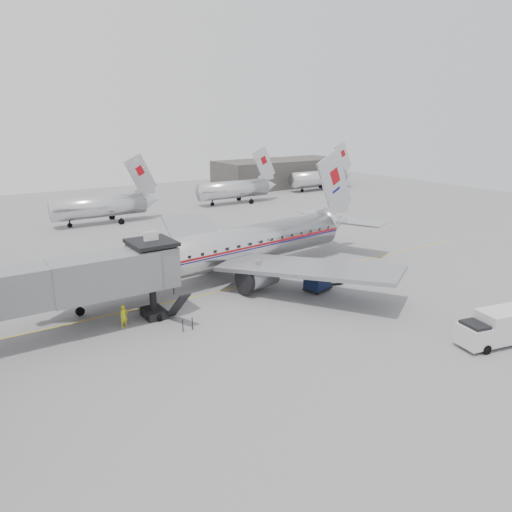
{
  "coord_description": "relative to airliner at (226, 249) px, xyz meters",
  "views": [
    {
      "loc": [
        -23.38,
        -32.68,
        16.1
      ],
      "look_at": [
        1.58,
        4.81,
        3.2
      ],
      "focal_mm": 35.0,
      "sensor_mm": 36.0,
      "label": 1
    }
  ],
  "objects": [
    {
      "name": "service_van",
      "position": [
        8.39,
        -23.89,
        -1.72
      ],
      "size": [
        5.78,
        3.2,
        2.57
      ],
      "rotation": [
        0.0,
        0.0,
        -0.21
      ],
      "color": "silver",
      "rests_on": "ground"
    },
    {
      "name": "ramp_worker",
      "position": [
        -12.76,
        -6.09,
        -2.14
      ],
      "size": [
        0.78,
        0.64,
        1.85
      ],
      "primitive_type": "imported",
      "rotation": [
        0.0,
        0.0,
        0.34
      ],
      "color": "gold",
      "rests_on": "ground"
    },
    {
      "name": "baggage_cart_navy",
      "position": [
        5.24,
        -8.09,
        -2.08
      ],
      "size": [
        2.72,
        2.32,
        1.85
      ],
      "rotation": [
        0.0,
        0.0,
        0.25
      ],
      "color": "#0D1736",
      "rests_on": "ground"
    },
    {
      "name": "ground",
      "position": [
        -0.76,
        -9.09,
        -3.07
      ],
      "size": [
        160.0,
        160.0,
        0.0
      ],
      "primitive_type": "plane",
      "color": "slate",
      "rests_on": "ground"
    },
    {
      "name": "baggage_cart_white",
      "position": [
        7.57,
        -7.09,
        -2.09
      ],
      "size": [
        2.78,
        2.43,
        1.83
      ],
      "rotation": [
        0.0,
        0.0,
        -0.33
      ],
      "color": "white",
      "rests_on": "ground"
    },
    {
      "name": "distant_aircraft_near",
      "position": [
        -2.56,
        32.91,
        -0.34
      ],
      "size": [
        16.39,
        3.2,
        10.26
      ],
      "color": "silver",
      "rests_on": "ground"
    },
    {
      "name": "airliner",
      "position": [
        0.0,
        0.0,
        0.0
      ],
      "size": [
        38.51,
        35.5,
        12.2
      ],
      "rotation": [
        0.0,
        0.0,
        0.12
      ],
      "color": "silver",
      "rests_on": "ground"
    },
    {
      "name": "distant_aircraft_far",
      "position": [
        47.44,
        40.91,
        -0.34
      ],
      "size": [
        16.39,
        3.2,
        10.26
      ],
      "color": "silver",
      "rests_on": "ground"
    },
    {
      "name": "jet_bridge",
      "position": [
        -17.43,
        -5.43,
        1.11
      ],
      "size": [
        21.0,
        6.2,
        7.1
      ],
      "color": "#5C5F61",
      "rests_on": "ground"
    },
    {
      "name": "hangar",
      "position": [
        44.24,
        50.91,
        -0.07
      ],
      "size": [
        30.0,
        12.0,
        6.0
      ],
      "primitive_type": "cube",
      "color": "#3B3835",
      "rests_on": "ground"
    },
    {
      "name": "distant_aircraft_mid",
      "position": [
        23.44,
        36.91,
        -0.34
      ],
      "size": [
        16.39,
        3.2,
        10.26
      ],
      "color": "silver",
      "rests_on": "ground"
    },
    {
      "name": "apron_line",
      "position": [
        2.24,
        -3.09,
        -3.06
      ],
      "size": [
        60.0,
        0.15,
        0.01
      ],
      "primitive_type": "cube",
      "rotation": [
        0.0,
        0.0,
        1.57
      ],
      "color": "gold",
      "rests_on": "ground"
    }
  ]
}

